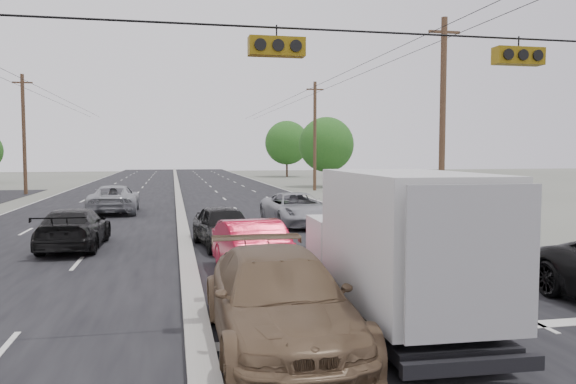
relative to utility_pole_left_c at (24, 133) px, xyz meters
name	(u,v)px	position (x,y,z in m)	size (l,w,h in m)	color
ground	(198,340)	(12.50, -40.00, -5.11)	(200.00, 200.00, 0.00)	#606356
road_surface	(179,202)	(12.50, -10.00, -5.11)	(20.00, 160.00, 0.02)	black
center_median	(179,201)	(12.50, -10.00, -5.01)	(0.50, 160.00, 0.20)	gray
utility_pole_left_c	(24,133)	(0.00, 0.00, 0.00)	(1.60, 0.30, 10.00)	#422D1E
utility_pole_right_b	(443,120)	(25.00, -25.00, 0.00)	(1.60, 0.30, 10.00)	#422D1E
utility_pole_right_c	(315,135)	(25.00, 0.00, 0.00)	(1.60, 0.30, 10.00)	#422D1E
traffic_signals	(271,44)	(13.90, -40.00, 0.39)	(25.00, 0.30, 0.54)	black
tree_right_mid	(326,145)	(27.50, 5.00, -0.77)	(5.60, 5.60, 7.14)	#382619
tree_right_far	(287,143)	(28.50, 30.00, -0.15)	(6.40, 6.40, 8.16)	#382619
box_truck	(394,247)	(16.40, -39.92, -3.50)	(2.33, 6.22, 3.13)	black
tan_sedan	(279,301)	(13.90, -40.71, -4.26)	(2.36, 5.81, 1.69)	brown
red_sedan	(255,250)	(14.31, -34.95, -4.33)	(1.64, 4.69, 1.55)	#AD0A25
queue_car_a	(224,227)	(13.90, -29.84, -4.33)	(1.82, 4.53, 1.55)	black
queue_car_b	(370,232)	(18.73, -32.12, -4.37)	(1.57, 4.50, 1.48)	silver
queue_car_c	(296,209)	(17.90, -24.14, -4.33)	(2.57, 5.57, 1.55)	#97999E
queue_car_e	(419,220)	(22.10, -28.74, -4.43)	(1.60, 3.98, 1.36)	maroon
oncoming_near	(74,229)	(8.55, -29.02, -4.37)	(2.07, 5.10, 1.48)	black
oncoming_far	(114,199)	(8.75, -16.68, -4.30)	(2.67, 5.79, 1.61)	#94979B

